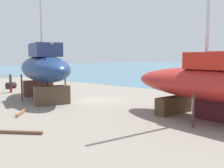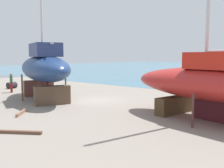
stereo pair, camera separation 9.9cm
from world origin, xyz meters
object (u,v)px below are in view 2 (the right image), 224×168
at_px(sailboat_small_center, 215,83).
at_px(barrel_blue_faded, 12,85).
at_px(worker, 11,83).
at_px(sailboat_far_slipway, 44,68).

bearing_deg(sailboat_small_center, barrel_blue_faded, 9.03).
height_order(worker, barrel_blue_faded, worker).
relative_size(worker, barrel_blue_faded, 1.90).
xyz_separation_m(sailboat_far_slipway, worker, (-5.83, 0.46, -1.54)).
distance_m(sailboat_small_center, worker, 18.26).
distance_m(sailboat_far_slipway, barrel_blue_faded, 9.16).
height_order(sailboat_far_slipway, barrel_blue_faded, sailboat_far_slipway).
relative_size(sailboat_far_slipway, sailboat_small_center, 1.19).
xyz_separation_m(sailboat_small_center, worker, (-18.20, -1.00, -1.08)).
xyz_separation_m(sailboat_small_center, barrel_blue_faded, (-21.03, 0.59, -1.67)).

